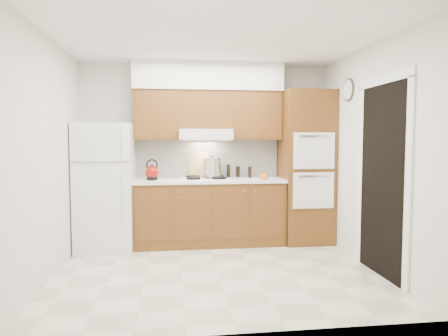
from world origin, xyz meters
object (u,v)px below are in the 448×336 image
(oven_cabinet, at_px, (306,167))
(kettle, at_px, (152,173))
(stock_pot, at_px, (212,167))
(fridge, at_px, (106,187))

(oven_cabinet, height_order, kettle, oven_cabinet)
(oven_cabinet, relative_size, stock_pot, 8.25)
(oven_cabinet, xyz_separation_m, kettle, (-2.22, -0.02, -0.05))
(oven_cabinet, relative_size, kettle, 11.55)
(fridge, bearing_deg, kettle, 1.29)
(oven_cabinet, xyz_separation_m, stock_pot, (-1.37, 0.08, 0.00))
(oven_cabinet, bearing_deg, fridge, -179.30)
(stock_pot, bearing_deg, fridge, -175.42)
(fridge, height_order, stock_pot, fridge)
(oven_cabinet, distance_m, stock_pot, 1.37)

